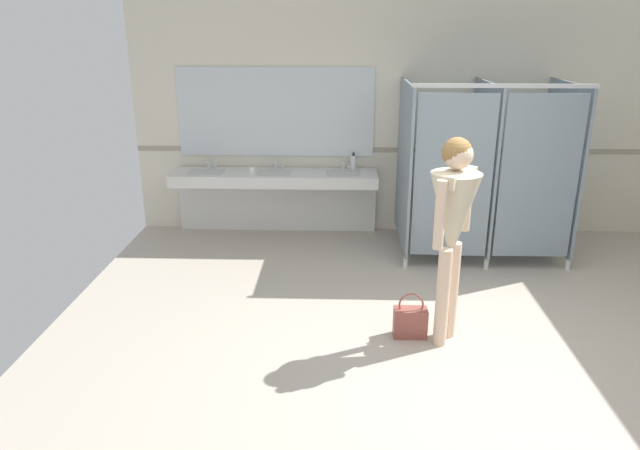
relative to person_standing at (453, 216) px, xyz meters
name	(u,v)px	position (x,y,z in m)	size (l,w,h in m)	color
ground_plane	(458,361)	(0.08, -0.26, -1.16)	(7.09, 6.72, 0.10)	#B2A899
wall_back	(420,119)	(0.08, 2.87, 0.33)	(7.09, 0.12, 2.86)	beige
wall_back_tile_band	(418,150)	(0.08, 2.80, -0.06)	(7.09, 0.01, 0.06)	#9E937F
vanity_counter	(276,188)	(-1.70, 2.60, -0.50)	(2.52, 0.54, 0.94)	silver
mirror_panel	(276,112)	(-1.70, 2.79, 0.41)	(2.42, 0.02, 1.08)	silver
bathroom_stalls	(486,167)	(0.72, 1.95, -0.07)	(1.83, 1.30, 1.99)	gray
person_standing	(453,216)	(0.00, 0.00, 0.00)	(0.55, 0.55, 1.73)	beige
handbag	(410,321)	(-0.28, 0.04, -0.97)	(0.28, 0.14, 0.41)	#934C42
soap_dispenser	(353,162)	(-0.73, 2.68, -0.19)	(0.07, 0.07, 0.22)	white
paper_cup	(252,171)	(-1.96, 2.40, -0.24)	(0.07, 0.07, 0.08)	white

